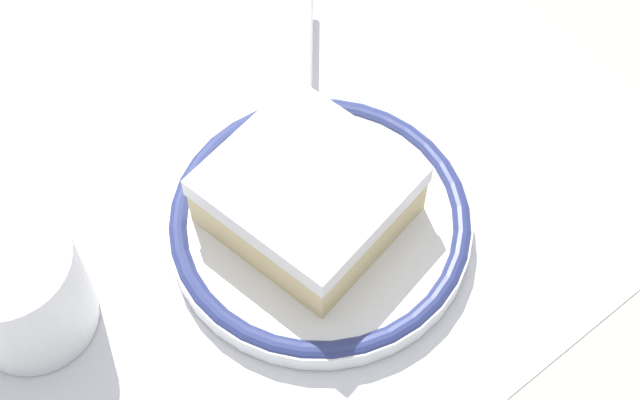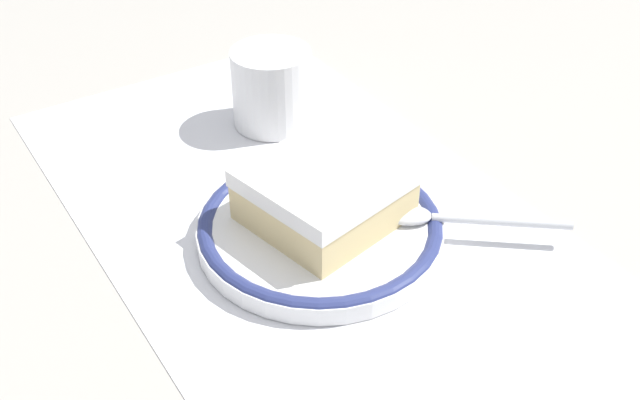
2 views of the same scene
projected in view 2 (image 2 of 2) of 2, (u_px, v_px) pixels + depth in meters
ground_plane at (300, 210)px, 0.58m from camera, size 2.40×2.40×0.00m
placemat at (300, 209)px, 0.58m from camera, size 0.53×0.31×0.00m
plate at (320, 228)px, 0.54m from camera, size 0.18×0.18×0.02m
cake_slice at (325, 193)px, 0.53m from camera, size 0.12×0.12×0.04m
spoon at (439, 217)px, 0.54m from camera, size 0.10×0.12×0.01m
cup at (272, 92)px, 0.66m from camera, size 0.07×0.07×0.07m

